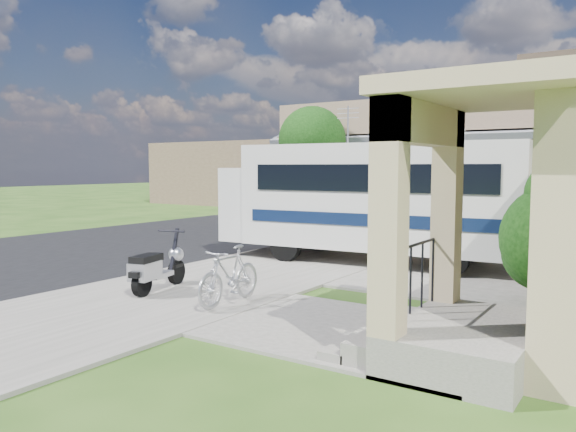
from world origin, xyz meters
The scene contains 18 objects.
ground centered at (0.00, 0.00, 0.00)m, with size 120.00×120.00×0.00m, color #214212.
street_slab centered at (-7.50, 10.00, 0.01)m, with size 9.00×80.00×0.02m, color black.
sidewalk_slab centered at (-1.00, 10.00, 0.03)m, with size 4.00×80.00×0.06m, color #625F58.
driveway_slab centered at (1.50, 4.50, 0.03)m, with size 7.00×6.00×0.05m, color #625F58.
walk_slab centered at (3.00, -1.00, 0.03)m, with size 4.00×3.00×0.05m, color #625F58.
warehouse centered at (0.00, 13.97, 1.99)m, with size 12.50×8.40×5.04m.
distant_bldg_far centered at (-17.00, 22.00, 2.00)m, with size 10.00×8.00×4.00m, color brown.
distant_bldg_near centered at (-15.00, 34.00, 1.60)m, with size 8.00×7.00×3.20m, color brown.
street_tree_a centered at (-3.70, 9.05, 3.25)m, with size 2.44×2.40×4.58m.
street_tree_b centered at (-3.70, 19.05, 3.39)m, with size 2.44×2.40×4.73m.
street_tree_c centered at (-3.70, 28.05, 3.10)m, with size 2.44×2.40×4.42m.
motorhome centered at (0.59, 4.71, 1.68)m, with size 7.81×3.05×3.91m.
shrub centered at (5.29, 2.11, 1.30)m, with size 2.08×1.98×2.55m.
scooter centered at (-1.32, -0.80, 0.50)m, with size 0.77×1.71×1.13m.
bicycle centered at (0.47, -0.79, 0.50)m, with size 0.47×1.66×1.00m, color #A9AAB1.
pickup_truck centered at (-6.30, 13.41, 0.84)m, with size 2.80×6.07×1.69m, color silver.
van centered at (-6.65, 20.16, 0.90)m, with size 2.52×6.21×1.80m, color silver.
garden_hose centered at (3.74, -0.20, 0.10)m, with size 0.45×0.45×0.20m, color #136320.
Camera 1 is at (6.61, -8.19, 2.42)m, focal length 35.00 mm.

